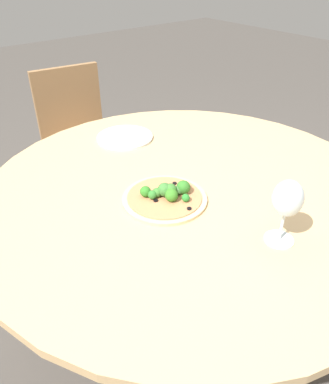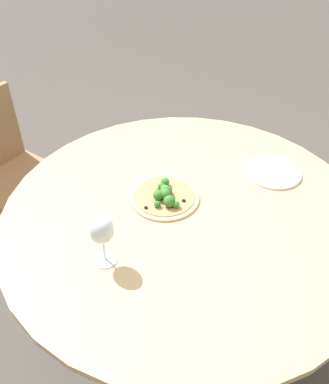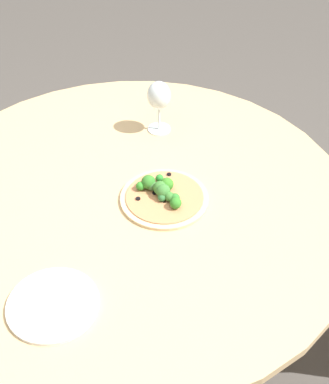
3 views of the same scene
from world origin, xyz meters
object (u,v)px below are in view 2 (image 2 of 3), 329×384
object	(u,v)px
chair_2	(10,171)
plate_near	(273,172)
pizza	(165,196)
wine_glass	(102,231)

from	to	relation	value
chair_2	plate_near	bearing A→B (deg)	-72.14
pizza	plate_near	distance (m)	0.47
pizza	wine_glass	xyz separation A→B (m)	(-0.34, -0.12, 0.12)
chair_2	pizza	xyz separation A→B (m)	(0.30, -0.93, 0.30)
pizza	wine_glass	size ratio (longest dim) A/B	1.42
pizza	wine_glass	bearing A→B (deg)	-161.06
pizza	plate_near	world-z (taller)	pizza
wine_glass	plate_near	size ratio (longest dim) A/B	0.82
chair_2	wine_glass	size ratio (longest dim) A/B	4.71
chair_2	plate_near	world-z (taller)	chair_2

